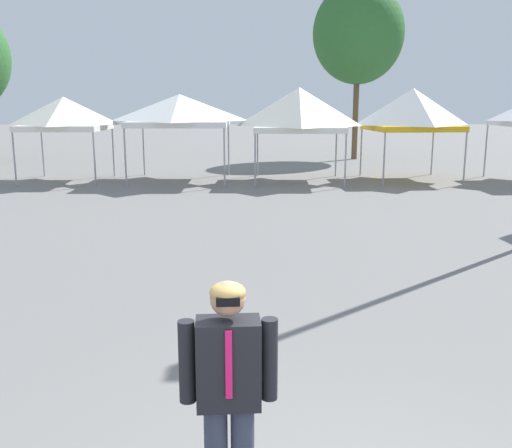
% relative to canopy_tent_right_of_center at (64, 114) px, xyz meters
% --- Properties ---
extents(canopy_tent_right_of_center, '(2.92, 2.92, 3.04)m').
position_rel_canopy_tent_right_of_center_xyz_m(canopy_tent_right_of_center, '(0.00, 0.00, 0.00)').
color(canopy_tent_right_of_center, '#9E9EA3').
rests_on(canopy_tent_right_of_center, ground).
extents(canopy_tent_far_right, '(3.58, 3.58, 3.13)m').
position_rel_canopy_tent_right_of_center_xyz_m(canopy_tent_far_right, '(4.16, -0.01, 0.11)').
color(canopy_tent_far_right, '#9E9EA3').
rests_on(canopy_tent_far_right, ground).
extents(canopy_tent_behind_left, '(3.36, 3.36, 3.36)m').
position_rel_canopy_tent_right_of_center_xyz_m(canopy_tent_behind_left, '(8.45, -0.28, 0.14)').
color(canopy_tent_behind_left, '#9E9EA3').
rests_on(canopy_tent_behind_left, ground).
extents(canopy_tent_center, '(3.28, 3.28, 3.35)m').
position_rel_canopy_tent_right_of_center_xyz_m(canopy_tent_center, '(12.64, 0.09, 0.14)').
color(canopy_tent_center, '#9E9EA3').
rests_on(canopy_tent_center, ground).
extents(person_foreground, '(0.65, 0.27, 1.78)m').
position_rel_canopy_tent_right_of_center_xyz_m(person_foreground, '(6.37, -17.87, -1.41)').
color(person_foreground, '#33384C').
rests_on(person_foreground, ground).
extents(tree_behind_tents_right, '(4.42, 4.42, 8.54)m').
position_rel_canopy_tent_right_of_center_xyz_m(tree_behind_tents_right, '(12.05, 7.99, 3.65)').
color(tree_behind_tents_right, brown).
rests_on(tree_behind_tents_right, ground).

